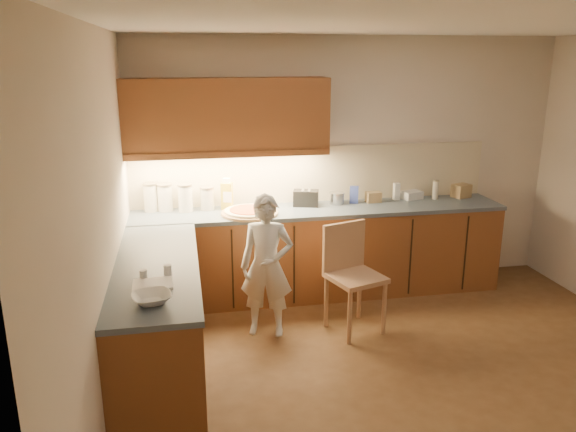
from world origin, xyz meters
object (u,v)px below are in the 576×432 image
Objects in this scene: child at (267,266)px; wooden_chair at (351,269)px; pizza_on_board at (250,212)px; oil_jug at (227,195)px; toaster at (306,198)px.

child is 0.76m from wooden_chair.
child is at bearing -85.11° from pizza_on_board.
child is at bearing -74.08° from oil_jug.
oil_jug is at bearing 121.60° from child.
oil_jug is at bearing -165.03° from toaster.
wooden_chair is at bearing -60.89° from toaster.
pizza_on_board is 0.57× the size of wooden_chair.
toaster is at bearing 84.91° from wooden_chair.
child is 1.03m from oil_jug.
wooden_chair is (0.81, -0.71, -0.38)m from pizza_on_board.
pizza_on_board is 0.74m from child.
toaster is at bearing 73.99° from child.
oil_jug reaches higher than wooden_chair.
wooden_chair is 1.04m from toaster.
wooden_chair is 1.47m from oil_jug.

